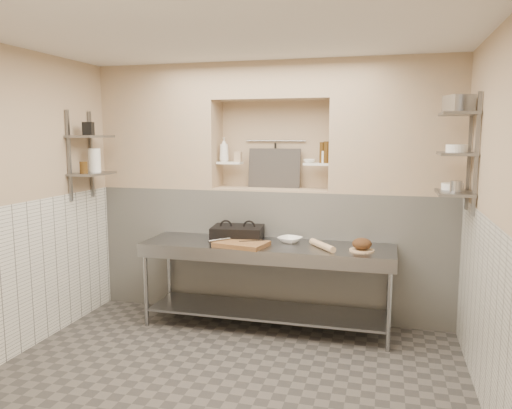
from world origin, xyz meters
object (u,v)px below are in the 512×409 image
(bread_loaf, at_px, (362,244))
(bowl_alcove, at_px, (309,161))
(prep_table, at_px, (266,268))
(cutting_board, at_px, (242,244))
(bottle_soap, at_px, (224,150))
(panini_press, at_px, (238,233))
(jug_left, at_px, (95,160))
(mixing_bowl, at_px, (290,240))
(rolling_pin, at_px, (322,245))

(bread_loaf, bearing_deg, bowl_alcove, 135.04)
(prep_table, bearing_deg, bowl_alcove, 58.52)
(cutting_board, bearing_deg, bottle_soap, 120.42)
(panini_press, bearing_deg, bread_loaf, -15.13)
(bowl_alcove, xyz_separation_m, jug_left, (-2.26, -0.64, 0.01))
(mixing_bowl, relative_size, bowl_alcove, 1.82)
(bowl_alcove, bearing_deg, mixing_bowl, -106.86)
(jug_left, bearing_deg, mixing_bowl, 6.00)
(bottle_soap, bearing_deg, cutting_board, -59.58)
(mixing_bowl, bearing_deg, bowl_alcove, 73.14)
(mixing_bowl, bearing_deg, panini_press, -179.38)
(prep_table, relative_size, panini_press, 4.51)
(bowl_alcove, distance_m, jug_left, 2.35)
(cutting_board, xyz_separation_m, jug_left, (-1.69, 0.07, 0.82))
(bread_loaf, bearing_deg, panini_press, 171.64)
(panini_press, bearing_deg, prep_table, -28.43)
(panini_press, xyz_separation_m, cutting_board, (0.13, -0.29, -0.05))
(prep_table, xyz_separation_m, rolling_pin, (0.58, -0.06, 0.29))
(mixing_bowl, height_order, bowl_alcove, bowl_alcove)
(cutting_board, xyz_separation_m, rolling_pin, (0.80, 0.10, 0.01))
(panini_press, distance_m, mixing_bowl, 0.57)
(prep_table, xyz_separation_m, bowl_alcove, (0.35, 0.57, 1.09))
(mixing_bowl, bearing_deg, cutting_board, -146.00)
(bottle_soap, bearing_deg, prep_table, -40.97)
(cutting_board, distance_m, bread_loaf, 1.19)
(mixing_bowl, xyz_separation_m, rolling_pin, (0.36, -0.20, 0.00))
(jug_left, bearing_deg, bowl_alcove, 15.90)
(panini_press, distance_m, rolling_pin, 0.96)
(bowl_alcove, height_order, jug_left, jug_left)
(rolling_pin, bearing_deg, jug_left, -179.50)
(jug_left, bearing_deg, rolling_pin, 0.50)
(mixing_bowl, distance_m, jug_left, 2.29)
(prep_table, relative_size, rolling_pin, 6.05)
(mixing_bowl, bearing_deg, bottle_soap, 154.62)
(mixing_bowl, relative_size, rolling_pin, 0.55)
(cutting_board, relative_size, bottle_soap, 1.83)
(panini_press, height_order, cutting_board, panini_press)
(rolling_pin, bearing_deg, bread_loaf, 0.37)
(rolling_pin, bearing_deg, bottle_soap, 153.47)
(panini_press, distance_m, bowl_alcove, 1.12)
(rolling_pin, xyz_separation_m, jug_left, (-2.49, -0.02, 0.81))
(panini_press, height_order, rolling_pin, panini_press)
(prep_table, distance_m, bottle_soap, 1.47)
(rolling_pin, xyz_separation_m, bowl_alcove, (-0.24, 0.62, 0.80))
(prep_table, distance_m, jug_left, 2.21)
(prep_table, bearing_deg, bottle_soap, 139.03)
(prep_table, height_order, bread_loaf, bread_loaf)
(bread_loaf, xyz_separation_m, jug_left, (-2.88, -0.02, 0.77))
(rolling_pin, height_order, bottle_soap, bottle_soap)
(bread_loaf, distance_m, bottle_soap, 1.92)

